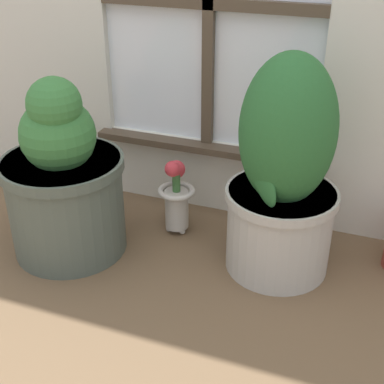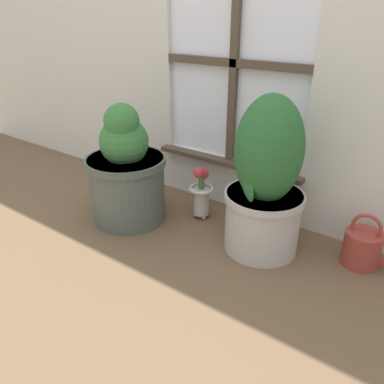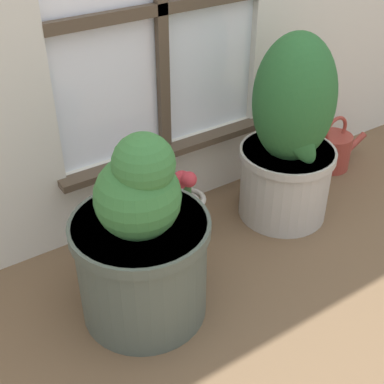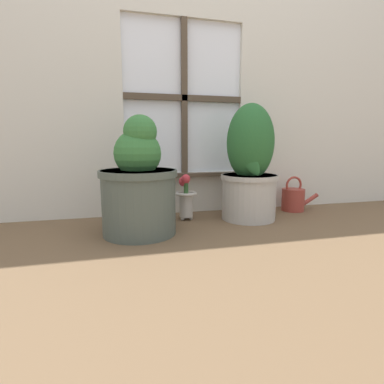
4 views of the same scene
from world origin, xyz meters
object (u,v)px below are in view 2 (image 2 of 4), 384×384
Objects in this scene: flower_vase at (201,191)px; potted_plant_left at (127,173)px; potted_plant_right at (265,184)px; watering_can at (363,247)px.

potted_plant_left is at bearing -143.07° from flower_vase.
watering_can is at bearing 18.66° from potted_plant_right.
potted_plant_left reaches higher than flower_vase.
potted_plant_left is 0.66m from potted_plant_right.
watering_can is (1.03, 0.27, -0.16)m from potted_plant_left.
potted_plant_right is 2.47× the size of flower_vase.
potted_plant_left is 2.19× the size of watering_can.
potted_plant_left reaches higher than watering_can.
flower_vase is (-0.36, 0.08, -0.16)m from potted_plant_right.
watering_can is (0.75, 0.05, -0.06)m from flower_vase.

